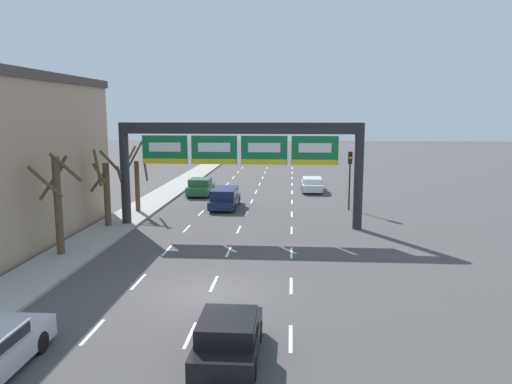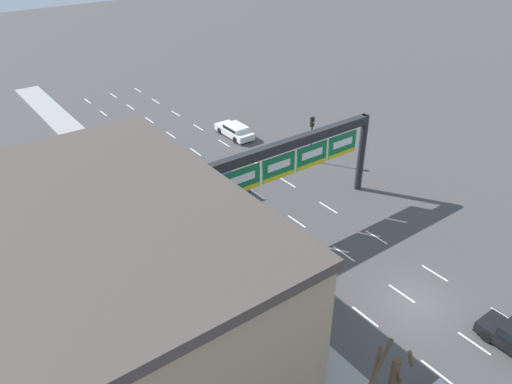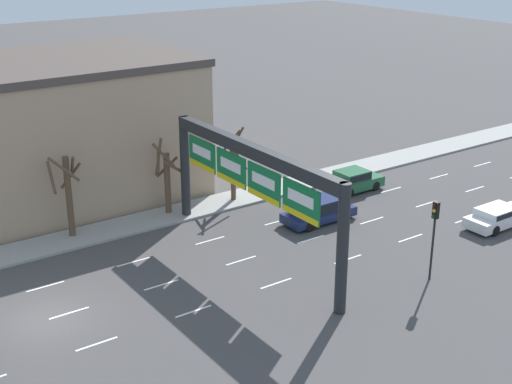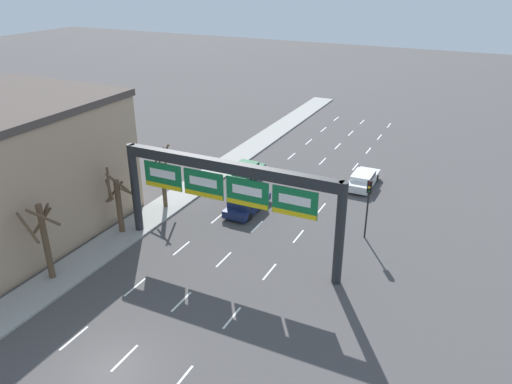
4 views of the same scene
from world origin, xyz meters
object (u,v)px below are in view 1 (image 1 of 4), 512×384
at_px(tree_bare_furthest, 107,187).
at_px(suv_navy, 225,197).
at_px(sign_gantry, 240,148).
at_px(car_white, 312,184).
at_px(car_green, 201,186).
at_px(tree_bare_closest, 57,199).
at_px(car_black, 228,336).
at_px(tree_bare_third, 137,180).
at_px(traffic_light_near_gantry, 350,168).

bearing_deg(tree_bare_furthest, suv_navy, 47.95).
relative_size(sign_gantry, car_white, 3.25).
bearing_deg(sign_gantry, car_green, 111.61).
bearing_deg(tree_bare_closest, car_black, -45.35).
distance_m(car_green, tree_bare_closest, 19.72).
xyz_separation_m(sign_gantry, suv_navy, (-1.84, 6.40, -4.17)).
distance_m(sign_gantry, car_black, 17.82).
relative_size(suv_navy, tree_bare_closest, 0.91).
xyz_separation_m(car_green, tree_bare_third, (-3.14, -7.95, 1.64)).
height_order(tree_bare_closest, tree_bare_third, tree_bare_closest).
distance_m(suv_navy, car_white, 11.08).
bearing_deg(traffic_light_near_gantry, car_white, 105.42).
bearing_deg(traffic_light_near_gantry, suv_navy, 178.64).
distance_m(sign_gantry, tree_bare_closest, 11.28).
distance_m(sign_gantry, suv_navy, 7.86).
bearing_deg(traffic_light_near_gantry, sign_gantry, -140.77).
bearing_deg(tree_bare_third, suv_navy, 21.34).
distance_m(car_white, car_green, 10.33).
bearing_deg(traffic_light_near_gantry, car_green, 154.72).
relative_size(traffic_light_near_gantry, tree_bare_closest, 0.84).
xyz_separation_m(car_green, tree_bare_closest, (-3.63, -19.26, 2.19)).
bearing_deg(car_white, suv_navy, -128.99).
distance_m(car_black, car_green, 29.88).
height_order(sign_gantry, car_green, sign_gantry).
distance_m(traffic_light_near_gantry, tree_bare_furthest, 17.37).
height_order(sign_gantry, tree_bare_furthest, sign_gantry).
bearing_deg(car_black, suv_navy, 97.96).
distance_m(car_white, tree_bare_third, 17.11).
height_order(sign_gantry, traffic_light_near_gantry, sign_gantry).
bearing_deg(tree_bare_third, traffic_light_near_gantry, 7.87).
xyz_separation_m(tree_bare_third, tree_bare_furthest, (-0.45, -4.83, 0.18)).
relative_size(car_black, tree_bare_furthest, 0.81).
xyz_separation_m(car_green, traffic_light_near_gantry, (12.32, -5.82, 2.34)).
height_order(car_green, traffic_light_near_gantry, traffic_light_near_gantry).
height_order(car_black, traffic_light_near_gantry, traffic_light_near_gantry).
height_order(car_white, traffic_light_near_gantry, traffic_light_near_gantry).
distance_m(car_green, tree_bare_furthest, 13.40).
relative_size(car_black, car_green, 0.96).
distance_m(car_white, traffic_light_near_gantry, 9.49).
distance_m(car_black, traffic_light_near_gantry, 24.31).
bearing_deg(traffic_light_near_gantry, tree_bare_furthest, -156.33).
height_order(car_black, car_green, car_green).
xyz_separation_m(suv_navy, tree_bare_third, (-6.04, -2.36, 1.59)).
bearing_deg(car_green, car_black, -78.00).
distance_m(tree_bare_third, tree_bare_furthest, 4.86).
distance_m(car_black, tree_bare_third, 23.30).
relative_size(sign_gantry, car_black, 3.92).
relative_size(sign_gantry, traffic_light_near_gantry, 3.51).
relative_size(car_white, tree_bare_furthest, 0.97).
xyz_separation_m(car_black, traffic_light_near_gantry, (6.10, 23.41, 2.41)).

